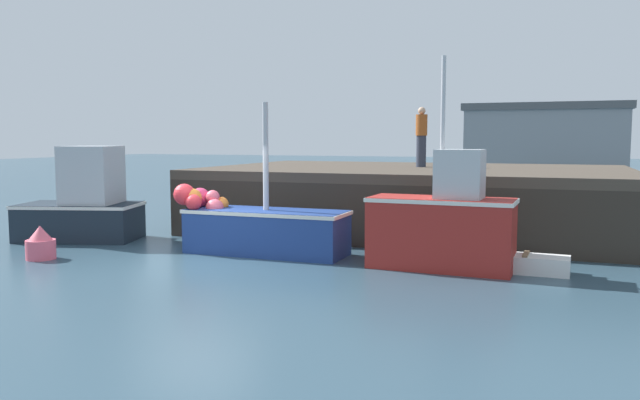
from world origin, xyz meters
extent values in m
cube|color=#2D4756|center=(0.00, 0.00, -0.05)|extent=(120.00, 160.00, 0.10)
cube|color=#473D33|center=(3.29, 6.87, 1.66)|extent=(11.76, 7.80, 0.25)
cube|color=#312A23|center=(3.29, 3.10, 0.77)|extent=(11.76, 0.24, 1.53)
cylinder|color=#312A23|center=(-2.19, 3.20, 0.77)|extent=(0.35, 0.35, 1.53)
cylinder|color=#312A23|center=(3.29, 3.20, 0.77)|extent=(0.35, 0.35, 1.53)
cylinder|color=#312A23|center=(8.77, 3.20, 0.77)|extent=(0.35, 0.35, 1.53)
cylinder|color=#312A23|center=(-0.24, 10.55, 0.77)|extent=(0.35, 0.35, 1.53)
cylinder|color=#312A23|center=(6.82, 10.55, 0.77)|extent=(0.35, 0.35, 1.53)
cylinder|color=#312A23|center=(0.55, 3.20, 0.77)|extent=(5.52, 0.17, 1.40)
cube|color=#19232D|center=(-4.44, 1.60, 0.48)|extent=(3.26, 2.34, 0.95)
cube|color=silver|center=(-4.44, 1.60, 0.90)|extent=(3.33, 2.39, 0.08)
cube|color=#B2B7BC|center=(-4.09, 1.70, 1.69)|extent=(1.58, 1.71, 1.48)
cube|color=navy|center=(0.97, 1.45, 0.51)|extent=(3.68, 1.28, 1.01)
cube|color=silver|center=(0.97, 1.45, 0.96)|extent=(3.75, 1.31, 0.08)
cylinder|color=#B7B7BC|center=(0.97, 1.45, 2.22)|extent=(0.13, 0.13, 2.42)
sphere|color=orange|center=(-0.28, 1.63, 1.08)|extent=(0.34, 0.34, 0.34)
sphere|color=orange|center=(-0.76, 1.13, 1.26)|extent=(0.44, 0.44, 0.44)
sphere|color=#DB3866|center=(-0.80, 1.55, 1.22)|extent=(0.47, 0.47, 0.47)
sphere|color=#EA5B70|center=(-0.43, 1.51, 1.25)|extent=(0.33, 0.33, 0.33)
sphere|color=red|center=(-0.93, 1.07, 1.33)|extent=(0.50, 0.50, 0.50)
sphere|color=#EA5B70|center=(-0.29, 1.34, 1.02)|extent=(0.42, 0.42, 0.42)
sphere|color=red|center=(-0.62, 0.96, 1.17)|extent=(0.37, 0.37, 0.37)
cube|color=maroon|center=(4.98, 1.18, 0.72)|extent=(2.89, 1.23, 1.44)
cube|color=silver|center=(4.98, 1.18, 1.39)|extent=(2.95, 1.26, 0.08)
cube|color=#B2B7BC|center=(5.34, 1.17, 1.93)|extent=(0.93, 0.86, 0.97)
cylinder|color=#B7B7BC|center=(4.98, 1.18, 3.33)|extent=(0.09, 0.09, 1.83)
cube|color=white|center=(6.61, 1.42, 0.17)|extent=(1.66, 0.74, 0.34)
cube|color=#7F6647|center=(6.61, 1.42, 0.36)|extent=(0.12, 0.62, 0.04)
cylinder|color=#2D3342|center=(3.35, 7.19, 2.25)|extent=(0.29, 0.29, 0.93)
cylinder|color=#994C1E|center=(3.35, 7.19, 3.02)|extent=(0.34, 0.34, 0.62)
sphere|color=tan|center=(3.35, 7.19, 3.44)|extent=(0.22, 0.22, 0.22)
cube|color=gray|center=(6.32, 37.32, 2.30)|extent=(10.70, 6.69, 4.60)
cube|color=#494C4F|center=(6.32, 37.32, 4.85)|extent=(11.13, 6.95, 0.50)
cylinder|color=#EA5B70|center=(-3.36, -0.86, 0.21)|extent=(0.63, 0.63, 0.43)
cone|color=#EA5B70|center=(-3.36, -0.86, 0.58)|extent=(0.50, 0.50, 0.31)
camera|label=1|loc=(7.09, -11.42, 2.62)|focal=35.34mm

